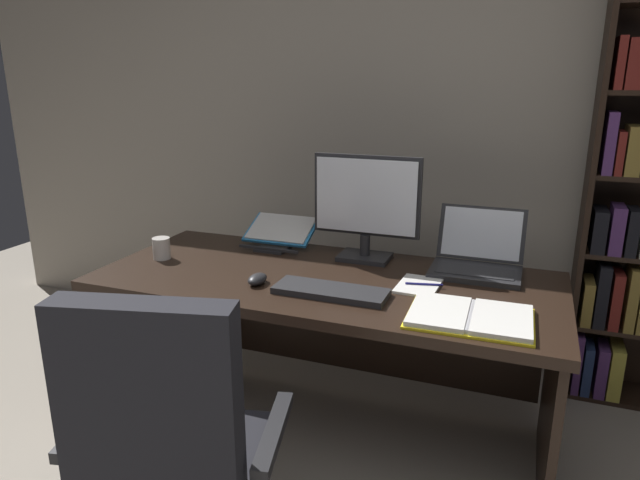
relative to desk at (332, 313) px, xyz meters
The scene contains 12 objects.
wall_back 1.24m from the desk, 78.89° to the left, with size 5.71×0.12×2.66m, color #A89E8E.
desk is the anchor object (origin of this frame).
office_chair 0.96m from the desk, 99.14° to the right, with size 0.68×0.60×0.99m.
monitor 0.47m from the desk, 66.41° to the left, with size 0.47×0.16×0.45m.
laptop 0.64m from the desk, 19.90° to the left, with size 0.35×0.33×0.24m.
keyboard 0.34m from the desk, 71.56° to the right, with size 0.42×0.15×0.02m, color #232326.
computer_mouse 0.39m from the desk, 130.55° to the right, with size 0.06×0.10×0.04m, color #232326.
reading_stand_with_book 0.50m from the desk, 144.80° to the left, with size 0.32×0.26×0.12m.
open_binder 0.69m from the desk, 27.19° to the right, with size 0.41×0.30×0.02m.
notepad 0.43m from the desk, ahead, with size 0.15×0.21×0.01m, color silver.
pen 0.45m from the desk, ahead, with size 0.01×0.01×0.14m, color navy.
coffee_mug 0.80m from the desk, behind, with size 0.08×0.08×0.09m, color silver.
Camera 1 is at (0.55, -0.60, 1.52)m, focal length 31.76 mm.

